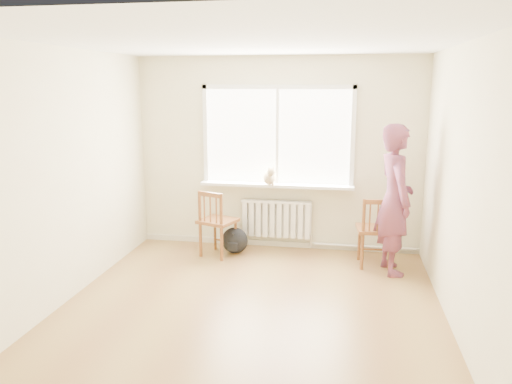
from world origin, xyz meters
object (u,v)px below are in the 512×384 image
at_px(chair_left, 216,223).
at_px(backpack, 235,240).
at_px(person, 395,200).
at_px(cat, 270,177).
at_px(chair_right, 375,232).

height_order(chair_left, backpack, chair_left).
height_order(person, backpack, person).
bearing_deg(chair_left, cat, -130.36).
bearing_deg(chair_right, backpack, -10.53).
relative_size(chair_left, backpack, 2.50).
xyz_separation_m(chair_right, cat, (-1.43, 0.42, 0.60)).
distance_m(person, cat, 1.73).
relative_size(person, cat, 4.65).
bearing_deg(chair_right, chair_left, -5.50).
bearing_deg(backpack, chair_left, -144.00).
bearing_deg(cat, person, -36.35).
bearing_deg(backpack, cat, 25.88).
distance_m(chair_left, cat, 0.98).
bearing_deg(backpack, person, -9.07).
xyz_separation_m(person, backpack, (-2.09, 0.33, -0.75)).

